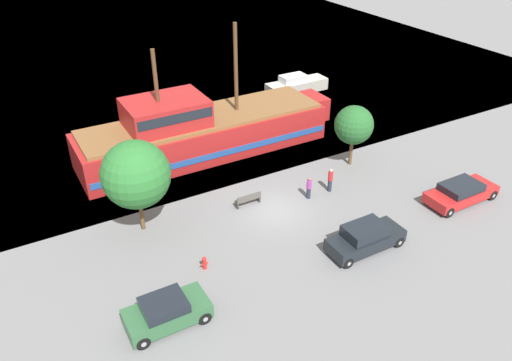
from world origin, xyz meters
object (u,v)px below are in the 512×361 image
at_px(moored_boat_dockside, 296,85).
at_px(pedestrian_walking_far, 330,180).
at_px(parked_car_curb_mid, 167,312).
at_px(parked_car_curb_rear, 365,238).
at_px(fire_hydrant, 204,262).
at_px(pirate_ship, 201,131).
at_px(parked_car_curb_front, 461,192).
at_px(pedestrian_walking_near, 309,188).
at_px(bench_promenade_east, 248,199).

bearing_deg(moored_boat_dockside, pedestrian_walking_far, -116.30).
distance_m(parked_car_curb_mid, parked_car_curb_rear, 11.43).
bearing_deg(fire_hydrant, pirate_ship, 66.43).
bearing_deg(parked_car_curb_front, pedestrian_walking_far, 141.70).
xyz_separation_m(pirate_ship, moored_boat_dockside, (12.97, 6.86, -1.05)).
xyz_separation_m(parked_car_curb_mid, fire_hydrant, (3.06, 2.61, -0.31)).
relative_size(parked_car_curb_mid, pedestrian_walking_far, 2.32).
height_order(moored_boat_dockside, fire_hydrant, moored_boat_dockside).
bearing_deg(parked_car_curb_mid, pirate_ship, 60.46).
bearing_deg(fire_hydrant, moored_boat_dockside, 46.08).
relative_size(parked_car_curb_front, parked_car_curb_rear, 1.09).
bearing_deg(pedestrian_walking_near, moored_boat_dockside, 59.05).
height_order(parked_car_curb_rear, bench_promenade_east, parked_car_curb_rear).
height_order(parked_car_curb_rear, fire_hydrant, parked_car_curb_rear).
xyz_separation_m(parked_car_curb_rear, bench_promenade_east, (-3.50, 6.99, -0.34)).
bearing_deg(pedestrian_walking_near, fire_hydrant, -161.24).
bearing_deg(bench_promenade_east, fire_hydrant, -139.82).
distance_m(pirate_ship, parked_car_curb_rear, 15.30).
xyz_separation_m(pedestrian_walking_near, pedestrian_walking_far, (1.70, 0.02, 0.07)).
bearing_deg(parked_car_curb_mid, bench_promenade_east, 40.32).
xyz_separation_m(parked_car_curb_rear, pedestrian_walking_near, (0.27, 5.81, -0.02)).
height_order(bench_promenade_east, pedestrian_walking_near, pedestrian_walking_near).
xyz_separation_m(pirate_ship, parked_car_curb_mid, (-8.33, -14.69, -1.02)).
bearing_deg(moored_boat_dockside, parked_car_curb_rear, -114.33).
xyz_separation_m(moored_boat_dockside, parked_car_curb_mid, (-21.29, -21.55, 0.03)).
xyz_separation_m(parked_car_curb_front, parked_car_curb_rear, (-8.41, -0.74, 0.10)).
xyz_separation_m(moored_boat_dockside, parked_car_curb_front, (-1.45, -21.07, -0.01)).
distance_m(fire_hydrant, pedestrian_walking_near, 9.13).
xyz_separation_m(moored_boat_dockside, fire_hydrant, (-18.24, -18.94, -0.28)).
bearing_deg(pedestrian_walking_far, parked_car_curb_front, -38.30).
relative_size(parked_car_curb_mid, bench_promenade_east, 2.29).
bearing_deg(pedestrian_walking_near, parked_car_curb_rear, -92.66).
bearing_deg(pedestrian_walking_far, bench_promenade_east, 168.05).
relative_size(parked_car_curb_front, pedestrian_walking_near, 3.18).
distance_m(parked_car_curb_mid, pedestrian_walking_far, 14.51).
relative_size(parked_car_curb_mid, fire_hydrant, 5.02).
height_order(pirate_ship, bench_promenade_east, pirate_ship).
bearing_deg(pedestrian_walking_far, parked_car_curb_rear, -108.63).
height_order(parked_car_curb_rear, pedestrian_walking_near, parked_car_curb_rear).
height_order(moored_boat_dockside, parked_car_curb_rear, moored_boat_dockside).
distance_m(parked_car_curb_front, pedestrian_walking_far, 8.22).
bearing_deg(parked_car_curb_front, fire_hydrant, 172.75).
xyz_separation_m(pirate_ship, pedestrian_walking_near, (3.37, -9.14, -0.98)).
bearing_deg(parked_car_curb_rear, pirate_ship, 101.73).
relative_size(pedestrian_walking_near, pedestrian_walking_far, 0.92).
xyz_separation_m(parked_car_curb_rear, fire_hydrant, (-8.37, 2.88, -0.37)).
relative_size(parked_car_curb_mid, parked_car_curb_rear, 0.86).
relative_size(pirate_ship, fire_hydrant, 25.84).
xyz_separation_m(parked_car_curb_front, pedestrian_walking_near, (-8.14, 5.07, 0.08)).
bearing_deg(parked_car_curb_mid, parked_car_curb_front, 1.39).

